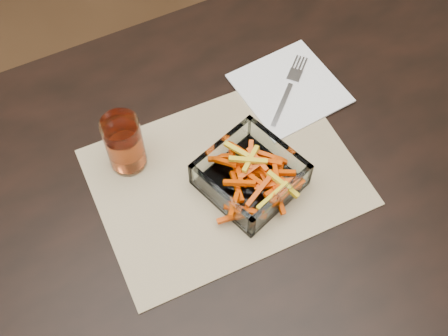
{
  "coord_description": "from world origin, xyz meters",
  "views": [
    {
      "loc": [
        -0.2,
        -0.41,
        1.61
      ],
      "look_at": [
        0.02,
        0.03,
        0.78
      ],
      "focal_mm": 45.0,
      "sensor_mm": 36.0,
      "label": 1
    }
  ],
  "objects_px": {
    "dining_table": "(224,219)",
    "fork": "(289,88)",
    "glass_bowl": "(250,176)",
    "tumbler": "(125,145)"
  },
  "relations": [
    {
      "from": "fork",
      "to": "dining_table",
      "type": "bearing_deg",
      "value": -96.93
    },
    {
      "from": "tumbler",
      "to": "fork",
      "type": "xyz_separation_m",
      "value": [
        0.34,
        0.01,
        -0.05
      ]
    },
    {
      "from": "glass_bowl",
      "to": "fork",
      "type": "relative_size",
      "value": 1.27
    },
    {
      "from": "tumbler",
      "to": "fork",
      "type": "bearing_deg",
      "value": 2.2
    },
    {
      "from": "dining_table",
      "to": "fork",
      "type": "height_order",
      "value": "fork"
    },
    {
      "from": "tumbler",
      "to": "fork",
      "type": "height_order",
      "value": "tumbler"
    },
    {
      "from": "fork",
      "to": "glass_bowl",
      "type": "bearing_deg",
      "value": -89.97
    },
    {
      "from": "dining_table",
      "to": "tumbler",
      "type": "bearing_deg",
      "value": 130.7
    },
    {
      "from": "dining_table",
      "to": "glass_bowl",
      "type": "distance_m",
      "value": 0.13
    },
    {
      "from": "dining_table",
      "to": "fork",
      "type": "bearing_deg",
      "value": 35.0
    }
  ]
}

